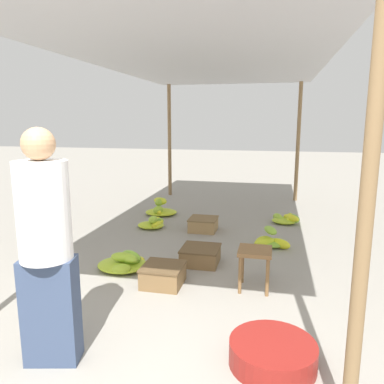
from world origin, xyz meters
TOP-DOWN VIEW (x-y plane):
  - canopy_post_front_right at (1.42, 0.30)m, footprint 0.08×0.08m
  - canopy_post_back_left at (-1.42, 6.66)m, footprint 0.08×0.08m
  - canopy_post_back_right at (1.42, 6.66)m, footprint 0.08×0.08m
  - canopy_tarp at (0.00, 3.48)m, footprint 3.25×6.76m
  - vendor_foreground at (-0.56, 0.52)m, footprint 0.43×0.43m
  - stool at (0.80, 2.03)m, footprint 0.34×0.34m
  - basin_black at (1.01, 0.81)m, footprint 0.63×0.63m
  - banana_pile_left_0 at (-0.71, 2.23)m, footprint 0.59×0.60m
  - banana_pile_left_1 at (-0.94, 3.97)m, footprint 0.43×0.52m
  - banana_pile_left_2 at (-1.07, 4.78)m, footprint 0.59×0.55m
  - banana_pile_right_0 at (0.94, 3.40)m, footprint 0.55×0.41m
  - banana_pile_right_1 at (1.20, 4.70)m, footprint 0.51×0.46m
  - crate_near at (-0.15, 1.92)m, footprint 0.43×0.43m
  - crate_mid at (-0.11, 3.97)m, footprint 0.44×0.44m
  - crate_far at (0.12, 2.60)m, footprint 0.46×0.46m

SIDE VIEW (x-z plane):
  - banana_pile_left_1 at x=-0.94m, z-range -0.03..0.18m
  - banana_pile_right_1 at x=1.20m, z-range -0.01..0.17m
  - banana_pile_left_0 at x=-0.71m, z-range -0.03..0.19m
  - banana_pile_right_0 at x=0.94m, z-range -0.05..0.23m
  - basin_black at x=1.01m, z-range 0.00..0.18m
  - crate_far at x=0.12m, z-range 0.00..0.21m
  - crate_mid at x=-0.11m, z-range 0.00..0.21m
  - crate_near at x=-0.15m, z-range 0.00..0.22m
  - banana_pile_left_2 at x=-1.07m, z-range -0.05..0.28m
  - stool at x=0.80m, z-range 0.13..0.57m
  - vendor_foreground at x=-0.56m, z-range 0.03..1.73m
  - canopy_post_front_right at x=1.42m, z-range 0.00..2.52m
  - canopy_post_back_left at x=-1.42m, z-range 0.00..2.52m
  - canopy_post_back_right at x=1.42m, z-range 0.00..2.52m
  - canopy_tarp at x=0.00m, z-range 2.52..2.56m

